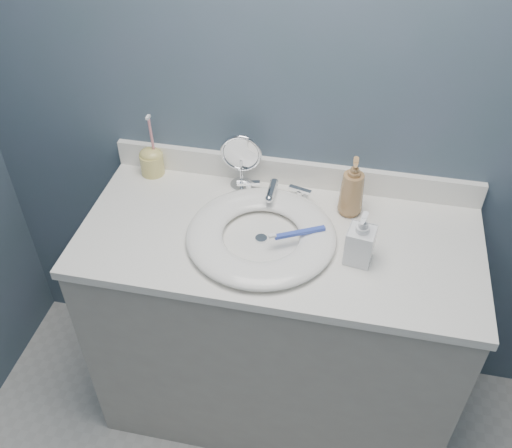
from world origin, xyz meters
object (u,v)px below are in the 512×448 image
(soap_bottle_amber, at_px, (352,187))
(toothbrush_holder, at_px, (152,160))
(soap_bottle_clear, at_px, (361,238))
(makeup_mirror, at_px, (241,159))

(soap_bottle_amber, height_order, toothbrush_holder, toothbrush_holder)
(toothbrush_holder, bearing_deg, soap_bottle_amber, -6.01)
(soap_bottle_clear, xyz_separation_m, toothbrush_holder, (-0.72, 0.28, -0.03))
(soap_bottle_amber, xyz_separation_m, soap_bottle_clear, (0.04, -0.21, -0.02))
(soap_bottle_clear, relative_size, toothbrush_holder, 0.74)
(soap_bottle_amber, distance_m, soap_bottle_clear, 0.21)
(makeup_mirror, xyz_separation_m, soap_bottle_clear, (0.41, -0.27, -0.02))
(makeup_mirror, relative_size, toothbrush_holder, 0.87)
(soap_bottle_amber, bearing_deg, soap_bottle_clear, -79.27)
(soap_bottle_clear, height_order, toothbrush_holder, toothbrush_holder)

